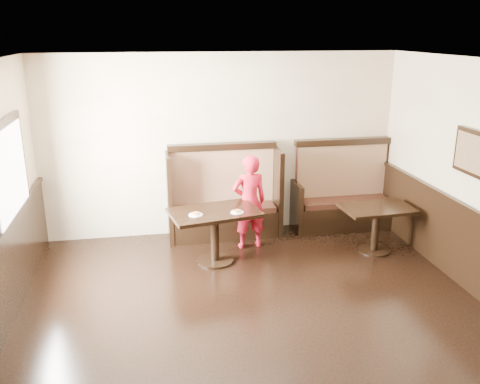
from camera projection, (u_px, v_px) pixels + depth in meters
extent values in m
plane|color=black|center=(275.00, 361.00, 4.99)|extent=(7.00, 7.00, 0.00)
plane|color=beige|center=(221.00, 145.00, 7.85)|extent=(5.50, 0.00, 5.50)
plane|color=white|center=(282.00, 69.00, 4.14)|extent=(7.00, 7.00, 0.00)
cube|color=black|center=(8.00, 172.00, 5.83)|extent=(0.05, 1.50, 1.20)
cube|color=white|center=(11.00, 171.00, 5.84)|extent=(0.01, 1.30, 1.00)
cube|color=black|center=(473.00, 153.00, 6.07)|extent=(0.04, 0.70, 0.55)
cube|color=olive|center=(471.00, 153.00, 6.06)|extent=(0.01, 0.60, 0.45)
cube|color=black|center=(225.00, 224.00, 7.95)|extent=(1.60, 0.50, 0.42)
cube|color=#321910|center=(225.00, 209.00, 7.87)|extent=(1.54, 0.46, 0.09)
cube|color=#4F0F13|center=(222.00, 178.00, 7.93)|extent=(1.60, 0.12, 0.92)
cube|color=black|center=(222.00, 146.00, 7.78)|extent=(1.68, 0.16, 0.10)
cube|color=black|center=(169.00, 196.00, 7.75)|extent=(0.07, 0.72, 1.36)
cube|color=black|center=(276.00, 190.00, 8.04)|extent=(0.07, 0.72, 1.36)
cube|color=black|center=(343.00, 216.00, 8.28)|extent=(1.50, 0.50, 0.42)
cube|color=#321910|center=(344.00, 201.00, 8.21)|extent=(1.44, 0.46, 0.09)
cube|color=#4F0F13|center=(341.00, 172.00, 8.27)|extent=(1.50, 0.12, 0.92)
cube|color=black|center=(343.00, 142.00, 8.12)|extent=(1.58, 0.16, 0.10)
cube|color=black|center=(295.00, 206.00, 8.18)|extent=(0.07, 0.72, 0.80)
cube|color=black|center=(386.00, 200.00, 8.45)|extent=(0.07, 0.72, 0.80)
cube|color=black|center=(214.00, 213.00, 6.91)|extent=(1.31, 0.96, 0.05)
cylinder|color=black|center=(215.00, 238.00, 7.02)|extent=(0.12, 0.12, 0.69)
cylinder|color=black|center=(215.00, 260.00, 7.13)|extent=(0.51, 0.51, 0.03)
cube|color=black|center=(377.00, 208.00, 7.26)|extent=(1.03, 0.70, 0.05)
cylinder|color=black|center=(375.00, 231.00, 7.37)|extent=(0.11, 0.11, 0.63)
cylinder|color=black|center=(374.00, 250.00, 7.46)|extent=(0.47, 0.47, 0.03)
imported|color=red|center=(249.00, 202.00, 7.42)|extent=(0.55, 0.39, 1.41)
cylinder|color=white|center=(196.00, 215.00, 6.74)|extent=(0.19, 0.19, 0.01)
cylinder|color=tan|center=(196.00, 214.00, 6.74)|extent=(0.12, 0.12, 0.02)
cylinder|color=#EABA54|center=(196.00, 213.00, 6.73)|extent=(0.10, 0.10, 0.01)
cylinder|color=white|center=(237.00, 212.00, 6.84)|extent=(0.18, 0.18, 0.01)
cylinder|color=tan|center=(237.00, 211.00, 6.83)|extent=(0.11, 0.11, 0.01)
cylinder|color=#EABA54|center=(237.00, 210.00, 6.83)|extent=(0.10, 0.10, 0.01)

